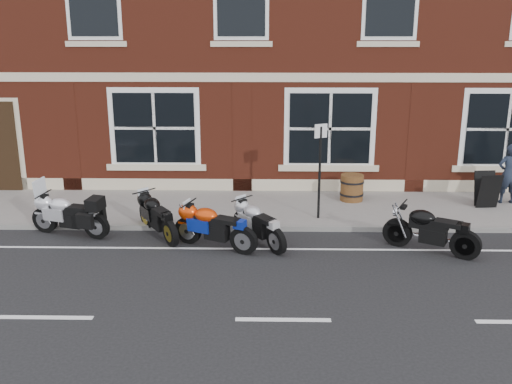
% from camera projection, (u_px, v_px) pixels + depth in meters
% --- Properties ---
extents(ground, '(80.00, 80.00, 0.00)m').
position_uv_depth(ground, '(279.00, 252.00, 12.41)').
color(ground, black).
rests_on(ground, ground).
extents(sidewalk, '(30.00, 3.00, 0.12)m').
position_uv_depth(sidewalk, '(277.00, 208.00, 15.28)').
color(sidewalk, slate).
rests_on(sidewalk, ground).
extents(kerb, '(30.00, 0.16, 0.12)m').
position_uv_depth(kerb, '(278.00, 228.00, 13.76)').
color(kerb, slate).
rests_on(kerb, ground).
extents(moto_touring_silver, '(2.00, 0.76, 1.35)m').
position_uv_depth(moto_touring_silver, '(68.00, 213.00, 13.33)').
color(moto_touring_silver, black).
rests_on(moto_touring_silver, ground).
extents(moto_sport_red, '(1.91, 1.02, 0.93)m').
position_uv_depth(moto_sport_red, '(214.00, 225.00, 12.53)').
color(moto_sport_red, black).
rests_on(moto_sport_red, ground).
extents(moto_sport_black, '(1.22, 1.77, 0.91)m').
position_uv_depth(moto_sport_black, '(158.00, 215.00, 13.26)').
color(moto_sport_black, black).
rests_on(moto_sport_black, ground).
extents(moto_sport_silver, '(1.22, 1.70, 0.89)m').
position_uv_depth(moto_sport_silver, '(259.00, 222.00, 12.79)').
color(moto_sport_silver, black).
rests_on(moto_sport_silver, ground).
extents(moto_naked_black, '(1.89, 1.19, 0.95)m').
position_uv_depth(moto_naked_black, '(430.00, 228.00, 12.31)').
color(moto_naked_black, black).
rests_on(moto_naked_black, ground).
extents(pedestrian_left, '(0.61, 0.41, 1.63)m').
position_uv_depth(pedestrian_left, '(509.00, 174.00, 15.35)').
color(pedestrian_left, '#1B2331').
rests_on(pedestrian_left, sidewalk).
extents(a_board_sign, '(0.60, 0.43, 0.95)m').
position_uv_depth(a_board_sign, '(487.00, 190.00, 15.08)').
color(a_board_sign, black).
rests_on(a_board_sign, sidewalk).
extents(barrel_planter, '(0.65, 0.65, 0.73)m').
position_uv_depth(barrel_planter, '(352.00, 188.00, 15.70)').
color(barrel_planter, '#4F2815').
rests_on(barrel_planter, sidewalk).
extents(parking_sign, '(0.31, 0.16, 2.37)m').
position_uv_depth(parking_sign, '(320.00, 165.00, 13.95)').
color(parking_sign, black).
rests_on(parking_sign, sidewalk).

